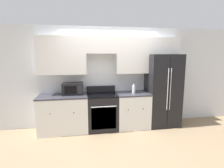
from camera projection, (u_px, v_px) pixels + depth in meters
ground_plane at (114, 133)px, 4.26m from camera, size 12.00×12.00×0.00m
wall_back at (111, 67)px, 4.57m from camera, size 8.00×0.39×2.60m
lower_cabinets_left at (64, 114)px, 4.29m from camera, size 1.19×0.64×0.91m
lower_cabinets_right at (132, 110)px, 4.58m from camera, size 0.85×0.64×0.91m
oven_range at (102, 111)px, 4.44m from camera, size 0.75×0.65×1.07m
refrigerator at (162, 90)px, 4.67m from camera, size 0.83×0.73×1.90m
microwave at (73, 89)px, 4.33m from camera, size 0.51×0.36×0.29m
bottle at (134, 89)px, 4.44m from camera, size 0.09×0.09×0.28m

